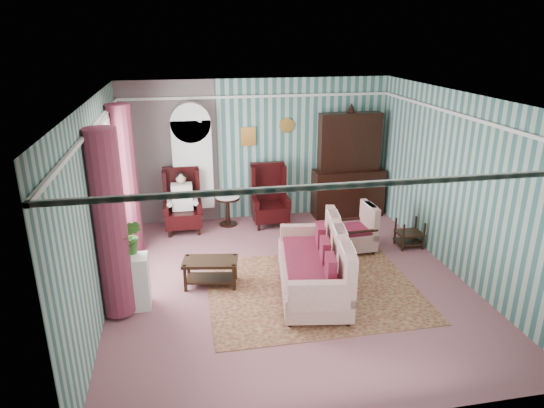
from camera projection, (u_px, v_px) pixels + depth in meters
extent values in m
plane|color=#905357|center=(289.00, 282.00, 7.73)|extent=(6.00, 6.00, 0.00)
cube|color=#35615C|center=(258.00, 150.00, 10.01)|extent=(5.50, 0.02, 2.90)
cube|color=#35615C|center=(363.00, 299.00, 4.46)|extent=(5.50, 0.02, 2.90)
cube|color=#35615C|center=(98.00, 208.00, 6.75)|extent=(0.02, 6.00, 2.90)
cube|color=#35615C|center=(458.00, 186.00, 7.72)|extent=(0.02, 6.00, 2.90)
cube|color=silver|center=(292.00, 98.00, 6.75)|extent=(5.50, 6.00, 0.02)
cube|color=#944B65|center=(169.00, 154.00, 9.68)|extent=(1.90, 0.01, 2.90)
cube|color=silver|center=(291.00, 123.00, 6.87)|extent=(5.50, 6.00, 0.05)
cube|color=white|center=(105.00, 188.00, 7.28)|extent=(0.04, 1.50, 1.90)
cylinder|color=brown|center=(110.00, 226.00, 6.40)|extent=(0.44, 0.44, 2.60)
cylinder|color=brown|center=(125.00, 180.00, 8.35)|extent=(0.44, 0.44, 2.60)
cube|color=gold|center=(248.00, 137.00, 9.85)|extent=(0.30, 0.03, 0.38)
cube|color=white|center=(193.00, 171.00, 9.74)|extent=(0.80, 0.28, 2.24)
cube|color=black|center=(349.00, 162.00, 10.18)|extent=(1.50, 0.56, 2.36)
cube|color=black|center=(182.00, 201.00, 9.50)|extent=(0.76, 0.80, 1.25)
cube|color=black|center=(270.00, 196.00, 9.81)|extent=(0.76, 0.80, 1.25)
cylinder|color=black|center=(228.00, 211.00, 9.91)|extent=(0.50, 0.50, 0.60)
cube|color=black|center=(409.00, 233.00, 8.91)|extent=(0.45, 0.38, 0.54)
cube|color=white|center=(130.00, 283.00, 6.89)|extent=(0.55, 0.35, 0.80)
cube|color=#53201B|center=(312.00, 289.00, 7.50)|extent=(3.20, 2.60, 0.01)
cube|color=beige|center=(312.00, 264.00, 7.28)|extent=(1.31, 2.24, 0.93)
cube|color=beige|center=(355.00, 227.00, 8.70)|extent=(0.85, 0.75, 0.92)
cube|color=black|center=(211.00, 273.00, 7.56)|extent=(0.91, 0.59, 0.43)
imported|color=#234A17|center=(123.00, 248.00, 6.56)|extent=(0.46, 0.43, 0.40)
imported|color=#1A4816|center=(132.00, 236.00, 6.79)|extent=(0.35, 0.32, 0.51)
imported|color=#1B4816|center=(120.00, 242.00, 6.75)|extent=(0.30, 0.30, 0.41)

